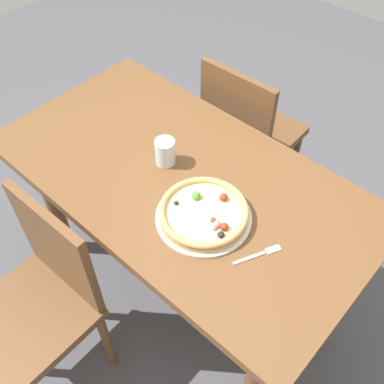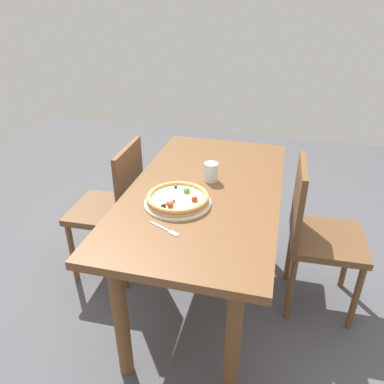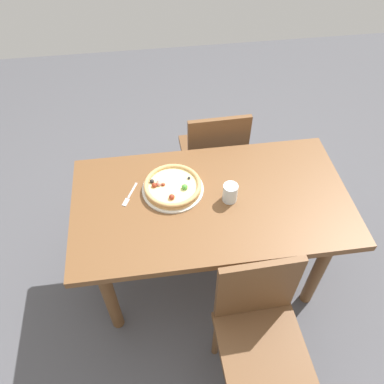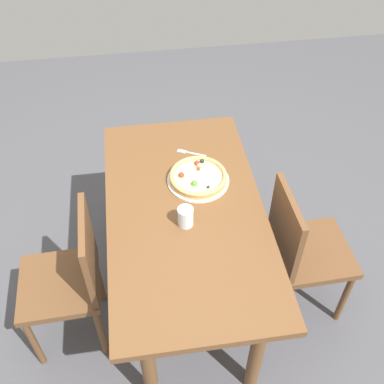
{
  "view_description": "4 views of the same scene",
  "coord_description": "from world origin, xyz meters",
  "px_view_note": "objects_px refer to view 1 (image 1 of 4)",
  "views": [
    {
      "loc": [
        0.79,
        -0.8,
        1.96
      ],
      "look_at": [
        0.1,
        -0.05,
        0.78
      ],
      "focal_mm": 42.0,
      "sensor_mm": 36.0,
      "label": 1
    },
    {
      "loc": [
        1.68,
        0.35,
        1.67
      ],
      "look_at": [
        0.1,
        -0.05,
        0.78
      ],
      "focal_mm": 34.79,
      "sensor_mm": 36.0,
      "label": 2
    },
    {
      "loc": [
        0.28,
        1.26,
        2.29
      ],
      "look_at": [
        0.1,
        -0.05,
        0.78
      ],
      "focal_mm": 36.21,
      "sensor_mm": 36.0,
      "label": 3
    },
    {
      "loc": [
        -1.52,
        0.19,
        2.44
      ],
      "look_at": [
        0.1,
        -0.05,
        0.78
      ],
      "focal_mm": 43.08,
      "sensor_mm": 36.0,
      "label": 4
    }
  ],
  "objects_px": {
    "dining_table": "(182,195)",
    "plate": "(204,217)",
    "pizza": "(204,212)",
    "drinking_glass": "(165,152)",
    "chair_far": "(247,133)",
    "fork": "(261,254)",
    "chair_near": "(42,299)"
  },
  "relations": [
    {
      "from": "plate",
      "to": "pizza",
      "type": "bearing_deg",
      "value": 27.22
    },
    {
      "from": "plate",
      "to": "pizza",
      "type": "xyz_separation_m",
      "value": [
        0.0,
        0.0,
        0.03
      ]
    },
    {
      "from": "chair_far",
      "to": "plate",
      "type": "xyz_separation_m",
      "value": [
        0.32,
        -0.7,
        0.27
      ]
    },
    {
      "from": "pizza",
      "to": "drinking_glass",
      "type": "bearing_deg",
      "value": 159.7
    },
    {
      "from": "dining_table",
      "to": "drinking_glass",
      "type": "height_order",
      "value": "drinking_glass"
    },
    {
      "from": "dining_table",
      "to": "plate",
      "type": "bearing_deg",
      "value": -26.14
    },
    {
      "from": "drinking_glass",
      "to": "chair_far",
      "type": "bearing_deg",
      "value": 93.97
    },
    {
      "from": "fork",
      "to": "pizza",
      "type": "bearing_deg",
      "value": 119.3
    },
    {
      "from": "dining_table",
      "to": "chair_near",
      "type": "xyz_separation_m",
      "value": [
        -0.13,
        -0.6,
        -0.15
      ]
    },
    {
      "from": "chair_far",
      "to": "fork",
      "type": "relative_size",
      "value": 5.73
    },
    {
      "from": "fork",
      "to": "dining_table",
      "type": "bearing_deg",
      "value": 105.08
    },
    {
      "from": "chair_far",
      "to": "plate",
      "type": "relative_size",
      "value": 2.75
    },
    {
      "from": "chair_near",
      "to": "plate",
      "type": "bearing_deg",
      "value": -123.41
    },
    {
      "from": "chair_near",
      "to": "plate",
      "type": "height_order",
      "value": "chair_near"
    },
    {
      "from": "chair_near",
      "to": "drinking_glass",
      "type": "relative_size",
      "value": 8.75
    },
    {
      "from": "plate",
      "to": "drinking_glass",
      "type": "distance_m",
      "value": 0.3
    },
    {
      "from": "fork",
      "to": "drinking_glass",
      "type": "relative_size",
      "value": 1.53
    },
    {
      "from": "dining_table",
      "to": "plate",
      "type": "relative_size",
      "value": 4.42
    },
    {
      "from": "pizza",
      "to": "dining_table",
      "type": "bearing_deg",
      "value": 154.07
    },
    {
      "from": "dining_table",
      "to": "chair_far",
      "type": "relative_size",
      "value": 1.61
    },
    {
      "from": "dining_table",
      "to": "drinking_glass",
      "type": "bearing_deg",
      "value": 172.76
    },
    {
      "from": "dining_table",
      "to": "chair_far",
      "type": "xyz_separation_m",
      "value": [
        -0.13,
        0.6,
        -0.15
      ]
    },
    {
      "from": "chair_near",
      "to": "drinking_glass",
      "type": "xyz_separation_m",
      "value": [
        0.04,
        0.61,
        0.32
      ]
    },
    {
      "from": "plate",
      "to": "fork",
      "type": "distance_m",
      "value": 0.23
    },
    {
      "from": "dining_table",
      "to": "pizza",
      "type": "relative_size",
      "value": 4.77
    },
    {
      "from": "pizza",
      "to": "fork",
      "type": "distance_m",
      "value": 0.23
    },
    {
      "from": "chair_far",
      "to": "plate",
      "type": "distance_m",
      "value": 0.81
    },
    {
      "from": "chair_near",
      "to": "plate",
      "type": "distance_m",
      "value": 0.66
    },
    {
      "from": "dining_table",
      "to": "pizza",
      "type": "distance_m",
      "value": 0.26
    },
    {
      "from": "pizza",
      "to": "fork",
      "type": "relative_size",
      "value": 1.94
    },
    {
      "from": "pizza",
      "to": "drinking_glass",
      "type": "distance_m",
      "value": 0.3
    },
    {
      "from": "chair_far",
      "to": "drinking_glass",
      "type": "relative_size",
      "value": 8.75
    }
  ]
}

